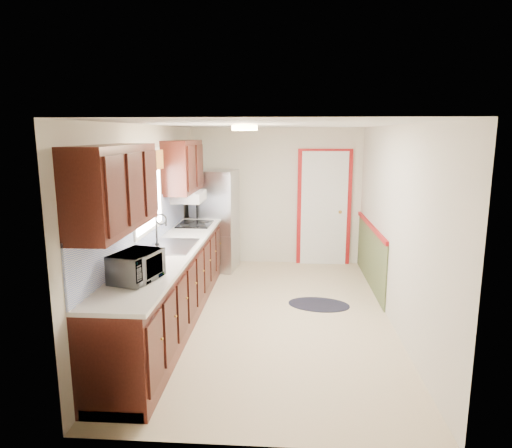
# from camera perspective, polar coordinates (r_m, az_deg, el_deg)

# --- Properties ---
(room_shell) EXTENTS (3.20, 5.20, 2.52)m
(room_shell) POSITION_cam_1_polar(r_m,az_deg,el_deg) (5.62, 1.85, 0.00)
(room_shell) COLOR #CBB68F
(room_shell) RESTS_ON ground
(kitchen_run) EXTENTS (0.63, 4.00, 2.20)m
(kitchen_run) POSITION_cam_1_polar(r_m,az_deg,el_deg) (5.61, -11.03, -4.32)
(kitchen_run) COLOR #34110B
(kitchen_run) RESTS_ON ground
(back_wall_trim) EXTENTS (1.12, 2.30, 2.08)m
(back_wall_trim) POSITION_cam_1_polar(r_m,az_deg,el_deg) (7.89, 9.65, 0.81)
(back_wall_trim) COLOR maroon
(back_wall_trim) RESTS_ON ground
(ceiling_fixture) EXTENTS (0.30, 0.30, 0.06)m
(ceiling_fixture) POSITION_cam_1_polar(r_m,az_deg,el_deg) (5.33, -1.44, 11.93)
(ceiling_fixture) COLOR #FFD88C
(ceiling_fixture) RESTS_ON room_shell
(microwave) EXTENTS (0.39, 0.55, 0.34)m
(microwave) POSITION_cam_1_polar(r_m,az_deg,el_deg) (4.40, -14.75, -4.78)
(microwave) COLOR white
(microwave) RESTS_ON kitchen_run
(refrigerator) EXTENTS (0.78, 0.75, 1.69)m
(refrigerator) POSITION_cam_1_polar(r_m,az_deg,el_deg) (7.79, -5.14, 0.49)
(refrigerator) COLOR #B7B7BC
(refrigerator) RESTS_ON ground
(rug) EXTENTS (0.91, 0.66, 0.01)m
(rug) POSITION_cam_1_polar(r_m,az_deg,el_deg) (6.37, 7.86, -9.94)
(rug) COLOR black
(rug) RESTS_ON ground
(cooktop) EXTENTS (0.49, 0.58, 0.02)m
(cooktop) POSITION_cam_1_polar(r_m,az_deg,el_deg) (6.96, -7.65, -0.01)
(cooktop) COLOR black
(cooktop) RESTS_ON kitchen_run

